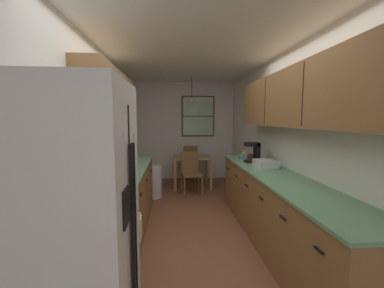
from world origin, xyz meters
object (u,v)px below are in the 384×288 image
Objects in this scene: trash_bin at (154,182)px; stove_range at (100,240)px; dining_table at (192,161)px; fruit_bowl at (246,157)px; mug_by_coffeemaker at (245,154)px; refrigerator at (73,227)px; coffee_maker at (254,152)px; dish_rack at (265,164)px; dining_chair_far at (190,161)px; dining_chair_near at (191,171)px; microwave_over_range at (81,115)px; storage_canister at (111,174)px.

stove_range is at bearing -96.31° from trash_bin.
dining_table is 1.78m from fruit_bowl.
stove_range is 1.28× the size of dining_table.
refrigerator is at bearing -124.43° from mug_by_coffeemaker.
coffee_maker is 0.94× the size of dish_rack.
dining_chair_far is 3.44× the size of fruit_bowl.
mug_by_coffeemaker is 0.43× the size of fruit_bowl.
dining_chair_near is at bearing 10.77° from trash_bin.
dining_chair_far is (0.02, 0.64, -0.11)m from dining_table.
stove_range is at bearing -150.33° from dish_rack.
stove_range is 3.24× the size of dish_rack.
fruit_bowl is 0.77× the size of dish_rack.
dining_table is at bearing 114.60° from coffee_maker.
microwave_over_range is 5.30× the size of mug_by_coffeemaker.
dish_rack is (0.89, -2.29, 0.34)m from dining_table.
dining_table reaches higher than trash_bin.
mug_by_coffeemaker is at bearing 78.98° from fruit_bowl.
refrigerator reaches higher than mug_by_coffeemaker.
trash_bin is 5.78× the size of mug_by_coffeemaker.
dining_chair_far is (1.27, 4.08, -1.13)m from microwave_over_range.
mug_by_coffeemaker is at bearing -54.95° from dining_table.
dish_rack is (2.14, 1.15, -0.68)m from microwave_over_range.
stove_range reaches higher than dining_chair_near.
trash_bin is 2.46× the size of fruit_bowl.
dining_chair_near is 1.27m from dining_chair_far.
microwave_over_range reaches higher than dining_table.
dining_table is 3.17m from storage_canister.
mug_by_coffeemaker is (2.14, 2.18, -0.69)m from microwave_over_range.
coffee_maker is at bearing 38.29° from stove_range.
refrigerator is 3.49m from mug_by_coffeemaker.
stove_range is at bearing -105.75° from dining_chair_far.
coffee_maker is at bearing -32.69° from trash_bin.
dish_rack reaches higher than trash_bin.
fruit_bowl is 0.76m from dish_rack.
refrigerator is at bearing -85.50° from stove_range.
coffee_maker is (0.86, -1.87, 0.46)m from dining_table.
fruit_bowl is at bearing -61.32° from dining_table.
refrigerator is 1.21m from storage_canister.
storage_canister is 2.43m from fruit_bowl.
trash_bin is 1.90× the size of dish_rack.
refrigerator is at bearing -130.50° from coffee_maker.
coffee_maker is (1.99, 1.57, 0.60)m from stove_range.
microwave_over_range is at bearing -134.47° from mug_by_coffeemaker.
storage_canister is at bearing -97.94° from trash_bin.
dining_chair_far is at bearing 86.32° from dining_chair_near.
dining_table is 1.33× the size of trash_bin.
dining_chair_far is 1.40× the size of trash_bin.
refrigerator reaches higher than dining_chair_far.
fruit_bowl is (2.09, 1.92, -0.70)m from microwave_over_range.
stove_range is 2.68m from trash_bin.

